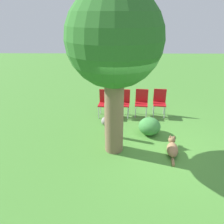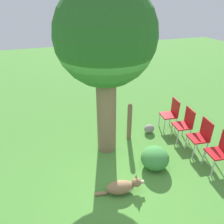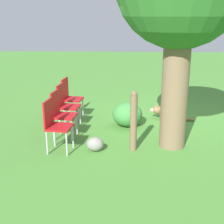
{
  "view_description": "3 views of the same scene",
  "coord_description": "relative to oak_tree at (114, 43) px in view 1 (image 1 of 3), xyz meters",
  "views": [
    {
      "loc": [
        -4.99,
        0.94,
        3.45
      ],
      "look_at": [
        0.08,
        0.99,
        1.1
      ],
      "focal_mm": 35.0,
      "sensor_mm": 36.0,
      "label": 1
    },
    {
      "loc": [
        -1.41,
        -3.61,
        3.62
      ],
      "look_at": [
        0.13,
        0.81,
        1.14
      ],
      "focal_mm": 35.0,
      "sensor_mm": 36.0,
      "label": 2
    },
    {
      "loc": [
        0.93,
        6.44,
        2.37
      ],
      "look_at": [
        1.18,
        0.32,
        0.46
      ],
      "focal_mm": 50.0,
      "sensor_mm": 36.0,
      "label": 3
    }
  ],
  "objects": [
    {
      "name": "fence_post",
      "position": [
        0.74,
        0.22,
        -2.25
      ],
      "size": [
        0.13,
        0.13,
        1.11
      ],
      "color": "brown",
      "rests_on": "ground_plane"
    },
    {
      "name": "ground_plane",
      "position": [
        -0.03,
        -0.93,
        -2.81
      ],
      "size": [
        30.0,
        30.0,
        0.0
      ],
      "primitive_type": "plane",
      "color": "#478433"
    },
    {
      "name": "red_chair_1",
      "position": [
        2.19,
        -0.97,
        -2.26
      ],
      "size": [
        0.47,
        0.49,
        0.95
      ],
      "rotation": [
        0.0,
        0.0,
        3.01
      ],
      "color": "#B21419",
      "rests_on": "ground_plane"
    },
    {
      "name": "low_shrub",
      "position": [
        0.84,
        -1.08,
        -2.55
      ],
      "size": [
        0.66,
        0.66,
        0.53
      ],
      "color": "#3D843D",
      "rests_on": "ground_plane"
    },
    {
      "name": "oak_tree",
      "position": [
        0.0,
        0.0,
        0.0
      ],
      "size": [
        2.2,
        2.2,
        4.0
      ],
      "color": "#7A6047",
      "rests_on": "ground_plane"
    },
    {
      "name": "red_chair_0",
      "position": [
        2.21,
        -1.62,
        -2.26
      ],
      "size": [
        0.47,
        0.49,
        0.95
      ],
      "rotation": [
        0.0,
        0.0,
        3.01
      ],
      "color": "#B21419",
      "rests_on": "ground_plane"
    },
    {
      "name": "red_chair_3",
      "position": [
        2.14,
        0.32,
        -2.26
      ],
      "size": [
        0.47,
        0.49,
        0.95
      ],
      "rotation": [
        0.0,
        0.0,
        3.01
      ],
      "color": "#B21419",
      "rests_on": "ground_plane"
    },
    {
      "name": "red_chair_2",
      "position": [
        2.16,
        -0.33,
        -2.26
      ],
      "size": [
        0.47,
        0.49,
        0.95
      ],
      "rotation": [
        0.0,
        0.0,
        3.01
      ],
      "color": "#B21419",
      "rests_on": "ground_plane"
    },
    {
      "name": "garden_rock",
      "position": [
        1.43,
        0.3,
        -2.68
      ],
      "size": [
        0.31,
        0.25,
        0.26
      ],
      "color": "gray",
      "rests_on": "ground_plane"
    },
    {
      "name": "dog",
      "position": [
        -0.16,
        -1.55,
        -2.67
      ],
      "size": [
        1.03,
        0.38,
        0.38
      ],
      "rotation": [
        0.0,
        0.0,
        6.12
      ],
      "color": "olive",
      "rests_on": "ground_plane"
    }
  ]
}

